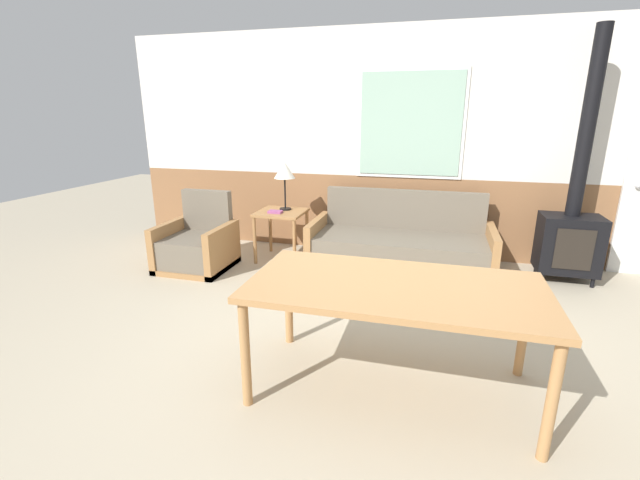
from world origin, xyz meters
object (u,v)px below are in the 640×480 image
Objects in this scene: wood_stove at (572,220)px; couch at (400,248)px; side_table at (281,219)px; table_lamp at (285,172)px; dining_table at (395,295)px; armchair at (197,247)px.

couch is at bearing -175.76° from wood_stove.
couch is at bearing 1.50° from side_table.
table_lamp is 2.85m from dining_table.
table_lamp is at bearing 123.58° from dining_table.
table_lamp is (-1.40, 0.06, 0.81)m from couch.
couch is 1.44m from side_table.
dining_table is (0.16, -2.29, 0.41)m from couch.
dining_table is (2.42, -1.70, 0.41)m from armchair.
armchair is 0.48× the size of dining_table.
armchair is 1.03m from side_table.
side_table is at bearing -102.43° from table_lamp.
armchair is at bearing -143.00° from table_lamp.
couch is 3.39× the size of side_table.
armchair reaches higher than dining_table.
wood_stove reaches higher than side_table.
table_lamp is (0.86, 0.65, 0.81)m from armchair.
couch reaches higher than side_table.
dining_table is at bearing -56.42° from table_lamp.
side_table is at bearing 125.07° from dining_table.
table_lamp reaches higher than armchair.
armchair is at bearing -169.87° from wood_stove.
armchair is at bearing -146.70° from side_table.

